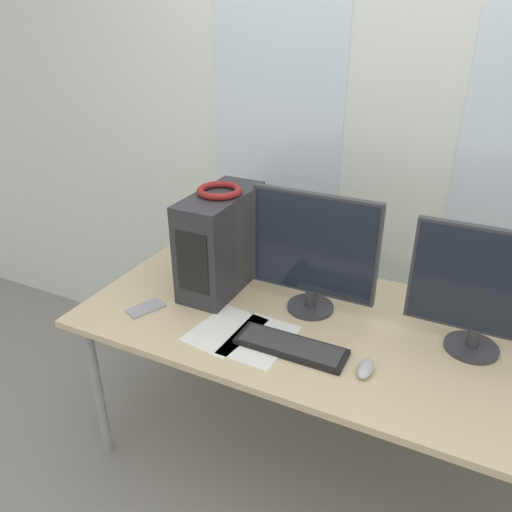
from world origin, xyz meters
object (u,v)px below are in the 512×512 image
at_px(monitor_right_near, 485,289).
at_px(keyboard, 291,347).
at_px(monitor_main, 313,251).
at_px(cell_phone, 146,308).
at_px(pc_tower, 221,241).
at_px(headphones, 219,190).
at_px(mouse, 365,369).

xyz_separation_m(monitor_right_near, keyboard, (-0.58, -0.28, -0.24)).
bearing_deg(monitor_main, cell_phone, -153.58).
xyz_separation_m(monitor_main, cell_phone, (-0.60, -0.30, -0.26)).
bearing_deg(monitor_right_near, pc_tower, 179.24).
bearing_deg(keyboard, cell_phone, -178.59).
distance_m(pc_tower, headphones, 0.23).
xyz_separation_m(headphones, monitor_main, (0.42, -0.02, -0.18)).
bearing_deg(monitor_main, headphones, 177.76).
relative_size(keyboard, cell_phone, 2.42).
height_order(headphones, monitor_main, monitor_main).
distance_m(monitor_main, cell_phone, 0.72).
distance_m(monitor_main, monitor_right_near, 0.61).
height_order(keyboard, mouse, mouse).
distance_m(pc_tower, mouse, 0.81).
relative_size(pc_tower, mouse, 4.14).
height_order(monitor_main, mouse, monitor_main).
xyz_separation_m(pc_tower, headphones, (0.00, 0.00, 0.23)).
relative_size(mouse, cell_phone, 0.66).
bearing_deg(monitor_right_near, mouse, -136.53).
xyz_separation_m(monitor_main, monitor_right_near, (0.61, 0.00, -0.01)).
bearing_deg(monitor_right_near, monitor_main, -179.83).
relative_size(headphones, monitor_main, 0.37).
height_order(monitor_right_near, cell_phone, monitor_right_near).
distance_m(monitor_right_near, mouse, 0.48).
distance_m(headphones, monitor_right_near, 1.05).
height_order(monitor_right_near, keyboard, monitor_right_near).
xyz_separation_m(mouse, cell_phone, (-0.90, -0.01, -0.01)).
bearing_deg(pc_tower, keyboard, -33.42).
bearing_deg(pc_tower, monitor_right_near, -0.76).
bearing_deg(monitor_main, monitor_right_near, 0.17).
distance_m(pc_tower, monitor_main, 0.42).
bearing_deg(cell_phone, mouse, 23.80).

